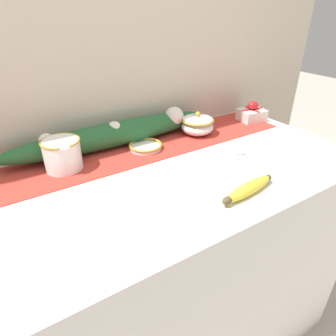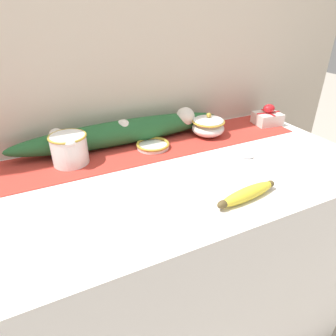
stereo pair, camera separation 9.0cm
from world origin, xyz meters
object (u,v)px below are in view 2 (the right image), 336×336
Objects in this scene: sugar_bowl at (208,126)px; spoon at (244,157)px; gift_box at (268,117)px; cream_pitcher at (69,148)px; small_dish at (153,145)px; banana at (247,194)px.

spoon is (0.01, -0.23, -0.04)m from sugar_bowl.
gift_box is (0.30, 0.22, 0.03)m from spoon.
cream_pitcher is 0.86m from gift_box.
spoon is at bearing -39.64° from small_dish.
cream_pitcher is 0.61m from spoon.
sugar_bowl is at bearing -0.08° from cream_pitcher.
sugar_bowl is 0.46m from banana.
banana is 1.27× the size of spoon.
small_dish is at bearing 166.26° from spoon.
small_dish reaches higher than spoon.
banana is 0.26m from spoon.
gift_box is (0.31, -0.01, -0.01)m from sugar_bowl.
gift_box reaches higher than small_dish.
sugar_bowl is (0.55, -0.00, -0.01)m from cream_pitcher.
cream_pitcher is at bearing 179.92° from sugar_bowl.
banana reaches higher than small_dish.
gift_box is at bearing 43.07° from banana.
banana is at bearing -76.25° from small_dish.
spoon is (0.26, -0.22, -0.01)m from small_dish.
small_dish is at bearing -177.60° from sugar_bowl.
gift_box is (0.56, 0.01, 0.02)m from small_dish.
sugar_bowl is 0.23m from spoon.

